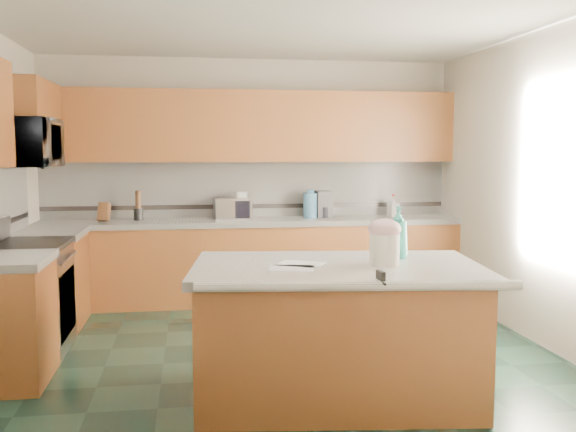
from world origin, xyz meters
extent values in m
plane|color=black|center=(0.00, 0.00, 0.00)|extent=(4.60, 4.60, 0.00)
plane|color=white|center=(0.00, 0.00, 2.70)|extent=(4.60, 4.60, 0.00)
cube|color=silver|center=(0.00, 2.32, 1.35)|extent=(4.60, 0.04, 2.70)
cube|color=silver|center=(0.00, -2.32, 1.35)|extent=(4.60, 0.04, 2.70)
cube|color=silver|center=(2.32, 0.00, 1.35)|extent=(0.04, 4.60, 2.70)
cube|color=#582C11|center=(0.00, 2.00, 0.43)|extent=(4.60, 0.60, 0.86)
cube|color=white|center=(0.00, 2.00, 0.89)|extent=(4.60, 0.64, 0.06)
cube|color=#582C11|center=(0.00, 2.13, 1.94)|extent=(4.60, 0.33, 0.78)
cube|color=silver|center=(0.00, 2.29, 1.24)|extent=(4.60, 0.02, 0.63)
cube|color=black|center=(0.00, 2.28, 1.04)|extent=(4.60, 0.01, 0.05)
cube|color=#582C11|center=(-2.00, 1.29, 0.43)|extent=(0.60, 0.82, 0.86)
cube|color=white|center=(-2.00, 1.29, 0.89)|extent=(0.64, 0.82, 0.06)
cube|color=#582C11|center=(-2.00, -0.24, 0.43)|extent=(0.60, 0.72, 0.86)
cube|color=white|center=(-2.00, -0.24, 0.89)|extent=(0.64, 0.72, 0.06)
cube|color=#582C11|center=(-2.13, 1.42, 1.94)|extent=(0.33, 1.09, 0.78)
cube|color=#B7B7BC|center=(-2.00, 0.50, 0.44)|extent=(0.60, 0.76, 0.88)
cube|color=black|center=(-1.71, 0.50, 0.40)|extent=(0.02, 0.68, 0.55)
cube|color=black|center=(-2.00, 0.50, 0.90)|extent=(0.62, 0.78, 0.04)
cylinder|color=#B7B7BC|center=(-1.68, 0.50, 0.78)|extent=(0.02, 0.66, 0.02)
imported|color=#B7B7BC|center=(-2.00, 0.50, 1.73)|extent=(0.50, 0.73, 0.41)
cube|color=#582C11|center=(0.29, -0.88, 0.43)|extent=(1.92, 1.24, 0.86)
cube|color=white|center=(0.29, -0.88, 0.89)|extent=(2.03, 1.35, 0.06)
cylinder|color=white|center=(0.29, -1.45, 0.89)|extent=(1.90, 0.29, 0.06)
cylinder|color=white|center=(0.59, -0.96, 1.02)|extent=(0.25, 0.25, 0.21)
ellipsoid|color=beige|center=(0.59, -0.96, 1.16)|extent=(0.22, 0.22, 0.14)
cylinder|color=tan|center=(0.59, -0.96, 1.21)|extent=(0.07, 0.02, 0.02)
sphere|color=tan|center=(0.56, -0.96, 1.21)|extent=(0.04, 0.04, 0.04)
sphere|color=tan|center=(0.63, -0.96, 1.21)|extent=(0.04, 0.04, 0.04)
imported|color=teal|center=(0.77, -0.72, 1.10)|extent=(0.16, 0.16, 0.36)
cube|color=white|center=(-0.04, -0.99, 0.92)|extent=(0.34, 0.28, 0.00)
cube|color=white|center=(0.05, -0.85, 0.92)|extent=(0.38, 0.34, 0.00)
cube|color=black|center=(0.43, -1.43, 0.93)|extent=(0.03, 0.10, 0.09)
cylinder|color=black|center=(0.43, -1.49, 0.91)|extent=(0.02, 0.07, 0.02)
cube|color=#472814|center=(-1.59, 2.05, 1.02)|extent=(0.14, 0.17, 0.22)
cylinder|color=black|center=(-1.23, 2.08, 0.99)|extent=(0.10, 0.10, 0.13)
cylinder|color=#472814|center=(-1.23, 2.08, 1.15)|extent=(0.06, 0.06, 0.19)
cube|color=#B7B7BC|center=(-0.21, 2.05, 1.04)|extent=(0.41, 0.30, 0.23)
cube|color=black|center=(-0.21, 1.92, 1.04)|extent=(0.36, 0.01, 0.19)
cylinder|color=white|center=(-0.11, 2.10, 1.07)|extent=(0.13, 0.13, 0.30)
cylinder|color=#B7B7BC|center=(-0.11, 2.10, 0.93)|extent=(0.20, 0.20, 0.01)
cylinder|color=#4B85B6|center=(0.67, 2.06, 1.06)|extent=(0.17, 0.17, 0.28)
cylinder|color=#4B85B6|center=(0.67, 2.06, 1.22)|extent=(0.08, 0.08, 0.04)
cube|color=black|center=(0.82, 2.08, 1.07)|extent=(0.19, 0.20, 0.30)
cylinder|color=black|center=(0.82, 2.04, 0.98)|extent=(0.12, 0.12, 0.12)
imported|color=white|center=(1.63, 2.05, 1.03)|extent=(0.13, 0.13, 0.23)
cylinder|color=red|center=(1.63, 2.05, 1.16)|extent=(0.02, 0.02, 0.03)
cube|color=white|center=(2.29, -0.20, 1.50)|extent=(0.02, 1.40, 1.10)
camera|label=1|loc=(-0.66, -5.00, 1.67)|focal=40.00mm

